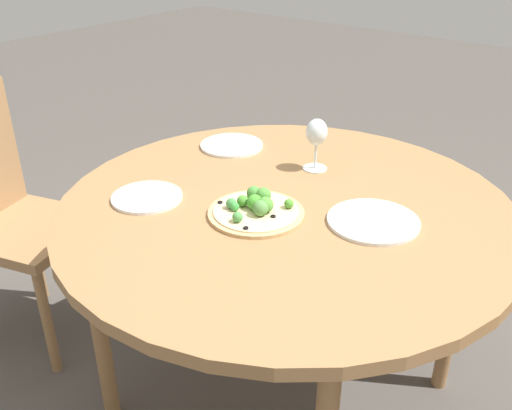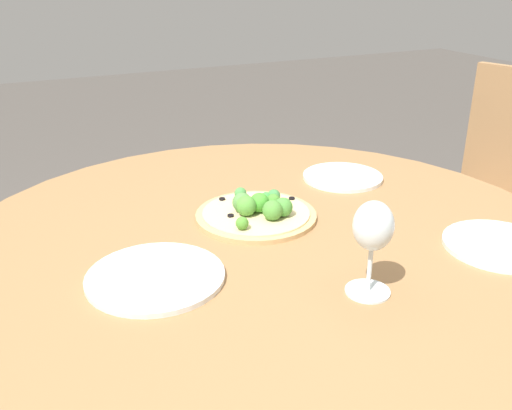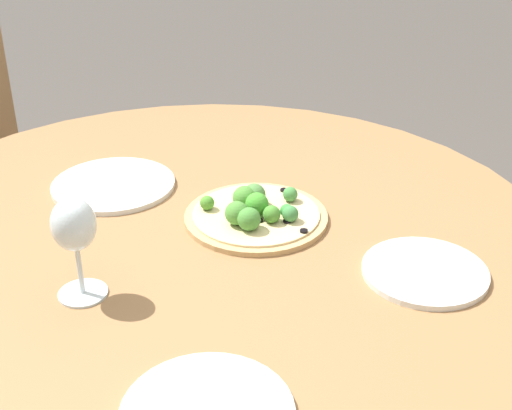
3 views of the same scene
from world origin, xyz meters
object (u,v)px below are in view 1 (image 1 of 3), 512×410
object	(u,v)px
plate_near	(373,221)
plate_side	(147,197)
pizza	(256,209)
plate_far	(232,145)
chair_2	(10,212)
wine_glass	(317,134)

from	to	relation	value
plate_near	plate_side	bearing A→B (deg)	25.79
pizza	plate_near	distance (m)	0.31
plate_far	chair_2	bearing A→B (deg)	41.04
pizza	plate_side	world-z (taller)	pizza
plate_near	plate_side	world-z (taller)	same
chair_2	pizza	world-z (taller)	chair_2
plate_side	chair_2	bearing A→B (deg)	6.62
pizza	chair_2	bearing A→B (deg)	11.67
pizza	wine_glass	bearing A→B (deg)	-83.81
wine_glass	plate_side	size ratio (longest dim) A/B	0.82
pizza	plate_far	size ratio (longest dim) A/B	1.21
pizza	wine_glass	xyz separation A→B (m)	(0.04, -0.35, 0.10)
chair_2	wine_glass	world-z (taller)	chair_2
chair_2	plate_near	bearing A→B (deg)	-90.81
chair_2	plate_far	xyz separation A→B (m)	(-0.61, -0.53, 0.24)
plate_near	plate_far	world-z (taller)	same
plate_far	plate_near	bearing A→B (deg)	164.88
wine_glass	plate_far	bearing A→B (deg)	3.97
chair_2	wine_glass	xyz separation A→B (m)	(-0.94, -0.55, 0.35)
pizza	plate_side	xyz separation A→B (m)	(0.30, 0.12, -0.01)
wine_glass	pizza	bearing A→B (deg)	96.19
pizza	plate_far	bearing A→B (deg)	-41.73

